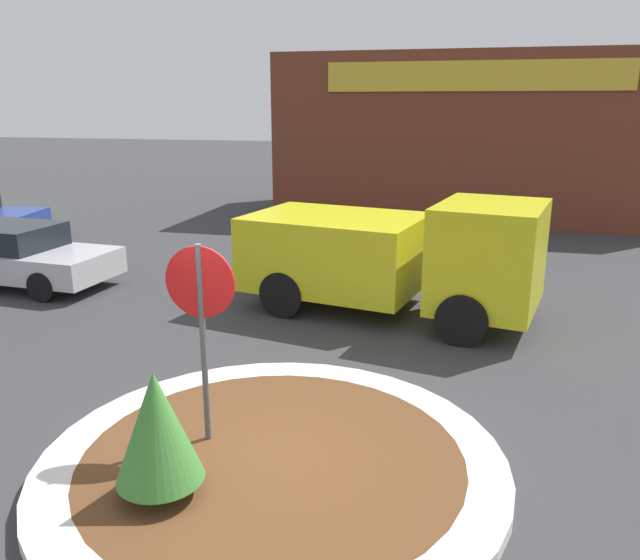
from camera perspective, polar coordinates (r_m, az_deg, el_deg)
ground_plane at (r=7.31m, az=-4.31°, el=-16.82°), size 120.00×120.00×0.00m
traffic_island at (r=7.26m, az=-4.32°, el=-16.27°), size 5.18×5.18×0.16m
stop_sign at (r=6.99m, az=-10.79°, el=-2.68°), size 0.81×0.07×2.49m
island_shrub at (r=6.42m, az=-14.68°, el=-12.82°), size 0.87×0.87×1.32m
utility_truck at (r=11.96m, az=6.64°, el=2.35°), size 5.87×3.38×2.26m
storefront_building at (r=23.64m, az=13.70°, el=12.61°), size 13.16×6.07×5.56m
parked_sedan_silver at (r=15.45m, az=-26.08°, el=2.07°), size 4.49×2.15×1.36m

